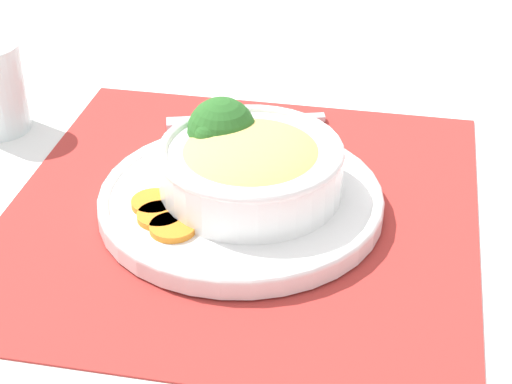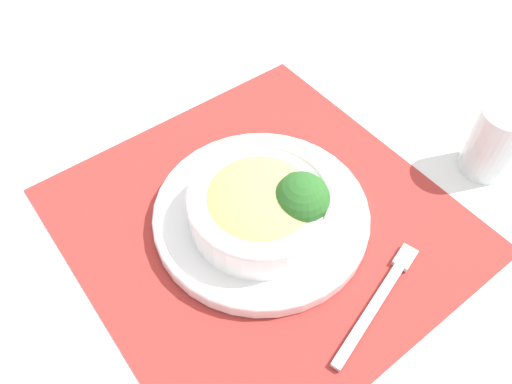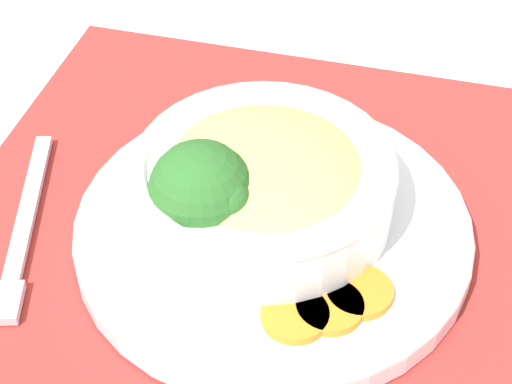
% 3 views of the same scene
% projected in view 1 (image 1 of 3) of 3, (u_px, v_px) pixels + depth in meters
% --- Properties ---
extents(ground_plane, '(4.00, 4.00, 0.00)m').
position_uv_depth(ground_plane, '(241.00, 212.00, 0.84)').
color(ground_plane, white).
extents(placemat, '(0.50, 0.49, 0.00)m').
position_uv_depth(placemat, '(241.00, 211.00, 0.84)').
color(placemat, '#B2332D').
rests_on(placemat, ground_plane).
extents(plate, '(0.28, 0.28, 0.02)m').
position_uv_depth(plate, '(241.00, 199.00, 0.83)').
color(plate, white).
rests_on(plate, placemat).
extents(bowl, '(0.18, 0.18, 0.06)m').
position_uv_depth(bowl, '(251.00, 165.00, 0.82)').
color(bowl, white).
rests_on(bowl, plate).
extents(broccoli_floret, '(0.07, 0.07, 0.08)m').
position_uv_depth(broccoli_floret, '(221.00, 132.00, 0.84)').
color(broccoli_floret, '#759E51').
rests_on(broccoli_floret, plate).
extents(carrot_slice_near, '(0.04, 0.04, 0.01)m').
position_uv_depth(carrot_slice_near, '(154.00, 203.00, 0.81)').
color(carrot_slice_near, orange).
rests_on(carrot_slice_near, plate).
extents(carrot_slice_middle, '(0.04, 0.04, 0.01)m').
position_uv_depth(carrot_slice_middle, '(160.00, 216.00, 0.79)').
color(carrot_slice_middle, orange).
rests_on(carrot_slice_middle, plate).
extents(carrot_slice_far, '(0.04, 0.04, 0.01)m').
position_uv_depth(carrot_slice_far, '(173.00, 227.00, 0.78)').
color(carrot_slice_far, orange).
rests_on(carrot_slice_far, plate).
extents(fork, '(0.05, 0.18, 0.01)m').
position_uv_depth(fork, '(230.00, 121.00, 0.98)').
color(fork, silver).
rests_on(fork, placemat).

